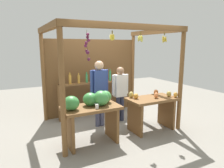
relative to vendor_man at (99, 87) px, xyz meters
name	(u,v)px	position (x,y,z in m)	size (l,w,h in m)	color
ground_plane	(108,124)	(0.25, 0.00, -1.00)	(12.00, 12.00, 0.00)	gray
market_stall	(100,68)	(0.24, 0.48, 0.44)	(2.93, 2.21, 2.45)	brown
fruit_counter_left	(92,108)	(-0.51, -0.77, -0.25)	(1.19, 0.65, 1.11)	brown
fruit_counter_right	(152,106)	(1.02, -0.78, -0.42)	(1.20, 0.64, 0.95)	brown
bottle_shelf_unit	(91,89)	(0.08, 0.79, -0.20)	(1.88, 0.22, 1.35)	brown
vendor_man	(99,87)	(0.00, 0.00, 0.00)	(0.48, 0.23, 1.66)	#494C6B
vendor_woman	(120,90)	(0.63, 0.07, -0.13)	(0.48, 0.20, 1.47)	#2D324A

